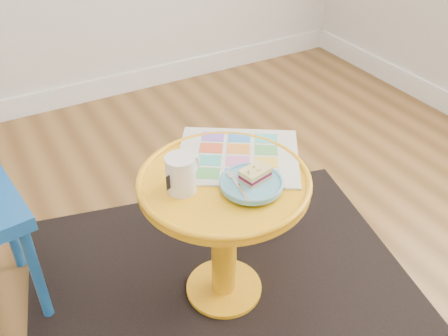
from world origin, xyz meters
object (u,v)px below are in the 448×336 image
newspaper (238,156)px  mug (181,173)px  side_table (224,215)px  plate (251,184)px

newspaper → mug: bearing=-130.9°
side_table → mug: 0.23m
mug → plate: mug is taller
side_table → mug: (-0.13, 0.02, 0.19)m
side_table → newspaper: (0.09, 0.08, 0.14)m
newspaper → mug: mug is taller
side_table → newspaper: size_ratio=1.37×
plate → side_table: bearing=118.8°
side_table → mug: bearing=173.0°
mug → newspaper: bearing=-5.5°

